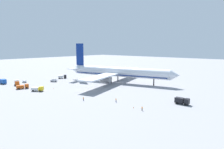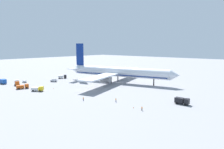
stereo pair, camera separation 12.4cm
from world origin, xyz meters
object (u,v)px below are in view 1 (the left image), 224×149
at_px(service_truck_3, 182,101).
at_px(service_truck_5, 3,81).
at_px(service_truck_4, 38,89).
at_px(ground_worker_2, 116,100).
at_px(traffic_cone_2, 140,74).
at_px(traffic_cone_1, 133,107).
at_px(service_van, 54,80).
at_px(traffic_cone_0, 35,88).
at_px(service_truck_0, 23,86).
at_px(service_truck_1, 62,77).
at_px(airliner, 117,72).
at_px(baggage_cart_0, 62,76).
at_px(traffic_cone_3, 54,88).
at_px(baggage_cart_1, 24,81).
at_px(ground_worker_0, 142,108).
at_px(service_truck_2, 17,83).
at_px(ground_worker_1, 83,99).

relative_size(service_truck_3, service_truck_5, 0.87).
height_order(service_truck_4, ground_worker_2, service_truck_4).
bearing_deg(traffic_cone_2, service_truck_3, -45.38).
distance_m(service_truck_5, traffic_cone_1, 93.92).
relative_size(service_van, traffic_cone_0, 8.34).
height_order(ground_worker_2, traffic_cone_1, ground_worker_2).
xyz_separation_m(service_truck_0, service_truck_5, (-24.60, -1.31, 0.38)).
bearing_deg(service_truck_1, airliner, 18.05).
distance_m(baggage_cart_0, ground_worker_2, 82.74).
relative_size(service_truck_3, service_truck_4, 0.90).
bearing_deg(traffic_cone_1, traffic_cone_3, 179.69).
height_order(service_truck_4, service_van, service_truck_4).
height_order(baggage_cart_1, ground_worker_0, ground_worker_0).
xyz_separation_m(service_truck_2, baggage_cart_1, (-5.21, 7.28, -0.86)).
bearing_deg(traffic_cone_3, service_truck_2, -160.25).
bearing_deg(ground_worker_0, airliner, 138.42).
relative_size(service_truck_5, baggage_cart_1, 2.08).
xyz_separation_m(service_truck_0, service_truck_3, (80.70, 28.98, 0.20)).
relative_size(service_truck_5, ground_worker_2, 3.90).
relative_size(service_truck_2, baggage_cart_0, 1.66).
xyz_separation_m(ground_worker_1, traffic_cone_0, (-41.66, -0.16, -0.55)).
xyz_separation_m(service_truck_5, traffic_cone_0, (28.17, 6.96, -1.41)).
bearing_deg(service_truck_1, ground_worker_0, -16.47).
distance_m(service_truck_0, traffic_cone_3, 17.62).
relative_size(service_truck_1, ground_worker_2, 3.75).
height_order(baggage_cart_0, traffic_cone_3, baggage_cart_0).
distance_m(service_truck_2, baggage_cart_0, 39.41).
bearing_deg(traffic_cone_0, ground_worker_1, 0.22).
bearing_deg(service_truck_3, service_truck_1, 175.45).
bearing_deg(traffic_cone_3, ground_worker_2, 2.60).
bearing_deg(service_van, ground_worker_2, -9.44).
bearing_deg(service_truck_3, service_truck_0, -160.25).
bearing_deg(service_truck_4, service_van, 129.60).
relative_size(service_truck_1, traffic_cone_2, 11.64).
bearing_deg(traffic_cone_3, service_truck_5, -161.18).
relative_size(service_van, ground_worker_2, 2.68).
xyz_separation_m(service_truck_1, service_van, (7.81, -12.34, -0.39)).
relative_size(service_truck_2, baggage_cart_1, 1.68).
height_order(traffic_cone_1, traffic_cone_3, same).
bearing_deg(traffic_cone_2, service_truck_2, -110.00).
bearing_deg(ground_worker_2, baggage_cart_0, 160.70).
xyz_separation_m(ground_worker_2, traffic_cone_1, (10.80, -2.31, -0.59)).
bearing_deg(service_van, traffic_cone_2, 69.12).
height_order(service_truck_2, ground_worker_2, service_truck_2).
height_order(airliner, service_truck_1, airliner).
bearing_deg(service_truck_1, service_truck_5, -106.28).
bearing_deg(service_truck_3, airliner, 157.93).
height_order(service_truck_2, baggage_cart_1, service_truck_2).
height_order(service_truck_2, service_truck_3, service_truck_2).
distance_m(service_truck_3, ground_worker_2, 27.71).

